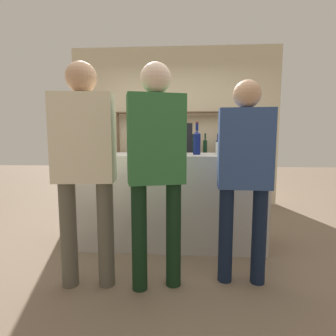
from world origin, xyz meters
The scene contains 16 objects.
ground_plane centered at (0.00, 0.00, 0.00)m, with size 16.00×16.00×0.00m, color #7A6651.
bar_counter centered at (0.00, 0.00, 0.52)m, with size 2.09×0.63×1.03m, color #B7B2AD.
back_wall centered at (0.00, 1.92, 1.40)m, with size 3.69×0.12×2.80m, color beige.
back_shelf centered at (0.00, 1.74, 1.10)m, with size 2.06×0.18×1.66m.
counter_bottle_0 centered at (-0.35, 0.21, 1.16)m, with size 0.07×0.07×0.34m.
counter_bottle_1 centered at (-0.07, -0.08, 1.17)m, with size 0.07×0.07×0.37m.
counter_bottle_2 centered at (0.08, -0.01, 1.18)m, with size 0.07×0.07×0.37m.
counter_bottle_3 centered at (0.32, -0.03, 1.17)m, with size 0.08×0.08×0.35m.
counter_bottle_4 centered at (0.92, -0.13, 1.16)m, with size 0.07×0.07×0.32m.
wine_glass centered at (0.93, -0.04, 1.15)m, with size 0.08×0.08×0.16m.
ice_bucket centered at (0.78, 0.09, 1.15)m, with size 0.22×0.22×0.22m.
cork_jar centered at (0.57, -0.13, 1.10)m, with size 0.13×0.13×0.14m.
customer_right centered at (0.67, -0.77, 0.99)m, with size 0.43×0.22×1.67m.
server_behind_counter centered at (0.07, 0.73, 0.96)m, with size 0.43×0.26×1.63m.
customer_left centered at (-0.61, -0.90, 1.06)m, with size 0.49×0.25×1.79m.
customer_center centered at (-0.04, -0.90, 1.06)m, with size 0.47×0.30×1.78m.
Camera 1 is at (0.18, -2.91, 1.23)m, focal length 28.00 mm.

